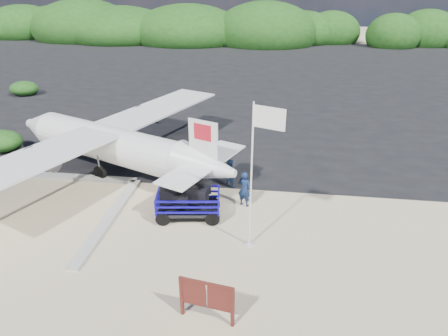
# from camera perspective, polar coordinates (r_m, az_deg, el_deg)

# --- Properties ---
(ground) EXTENTS (160.00, 160.00, 0.00)m
(ground) POSITION_cam_1_polar(r_m,az_deg,el_deg) (16.04, -2.84, -11.33)
(ground) COLOR beige
(asphalt_apron) EXTENTS (90.00, 50.00, 0.04)m
(asphalt_apron) POSITION_cam_1_polar(r_m,az_deg,el_deg) (43.72, 4.33, 12.86)
(asphalt_apron) COLOR #B2B2B2
(asphalt_apron) RESTS_ON ground
(lagoon) EXTENTS (9.00, 7.00, 0.40)m
(lagoon) POSITION_cam_1_polar(r_m,az_deg,el_deg) (20.56, -27.65, -5.55)
(lagoon) COLOR #B2B2B2
(lagoon) RESTS_ON ground
(vegetation_band) EXTENTS (124.00, 8.00, 4.40)m
(vegetation_band) POSITION_cam_1_polar(r_m,az_deg,el_deg) (68.30, 5.77, 17.44)
(vegetation_band) COLOR #B2B2B2
(vegetation_band) RESTS_ON ground
(baggage_cart) EXTENTS (3.16, 2.07, 1.48)m
(baggage_cart) POSITION_cam_1_polar(r_m,az_deg,el_deg) (17.92, -5.02, -7.01)
(baggage_cart) COLOR #130AA4
(baggage_cart) RESTS_ON ground
(flagpole) EXTENTS (1.27, 0.88, 5.87)m
(flagpole) POSITION_cam_1_polar(r_m,az_deg,el_deg) (16.23, 3.60, -10.85)
(flagpole) COLOR white
(flagpole) RESTS_ON ground
(signboard) EXTENTS (1.86, 0.47, 1.53)m
(signboard) POSITION_cam_1_polar(r_m,az_deg,el_deg) (13.31, -2.43, -20.80)
(signboard) COLOR #5B201A
(signboard) RESTS_ON ground
(crew_a) EXTENTS (0.74, 0.61, 1.72)m
(crew_a) POSITION_cam_1_polar(r_m,az_deg,el_deg) (18.33, 2.93, -3.00)
(crew_a) COLOR #14264D
(crew_a) RESTS_ON ground
(crew_b) EXTENTS (0.85, 0.74, 1.49)m
(crew_b) POSITION_cam_1_polar(r_m,az_deg,el_deg) (20.04, 0.79, -0.71)
(crew_b) COLOR #14264D
(crew_b) RESTS_ON ground
(aircraft_large) EXTENTS (22.26, 22.26, 5.11)m
(aircraft_large) POSITION_cam_1_polar(r_m,az_deg,el_deg) (33.60, 23.39, 6.86)
(aircraft_large) COLOR #B2B2B2
(aircraft_large) RESTS_ON ground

